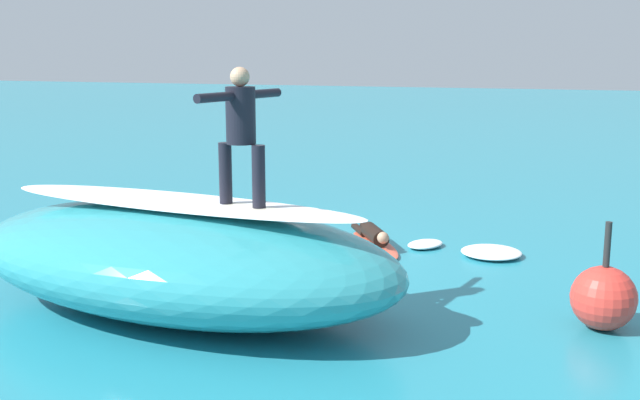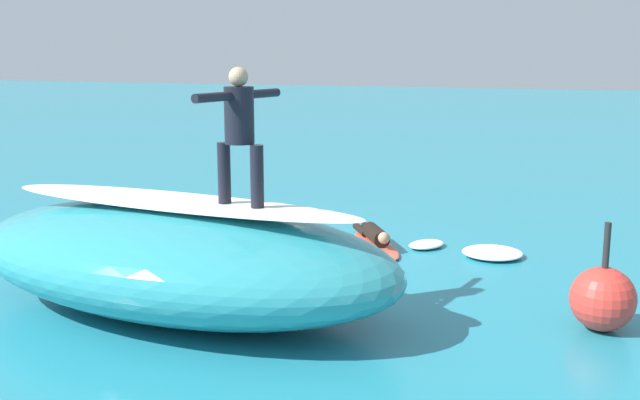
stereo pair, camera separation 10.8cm
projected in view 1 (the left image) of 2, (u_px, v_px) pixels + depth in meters
ground_plane at (242, 257)px, 12.28m from camera, size 120.00×120.00×0.00m
wave_crest at (178, 258)px, 9.65m from camera, size 6.36×3.69×1.37m
wave_foam_lip at (176, 202)px, 9.51m from camera, size 5.25×1.60×0.08m
surfboard_riding at (243, 209)px, 9.10m from camera, size 2.06×0.91×0.08m
surfer_riding at (241, 126)px, 8.91m from camera, size 0.64×1.53×1.63m
surfboard_paddling at (375, 245)px, 12.93m from camera, size 1.53×1.99×0.08m
surfer_paddling at (373, 233)px, 13.02m from camera, size 1.02×1.45×0.29m
buoy_marker at (603, 298)px, 9.03m from camera, size 0.77×0.77×1.31m
foam_patch_near at (425, 244)px, 12.90m from camera, size 0.76×0.86×0.11m
foam_patch_mid at (491, 252)px, 12.34m from camera, size 1.08×1.06×0.13m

